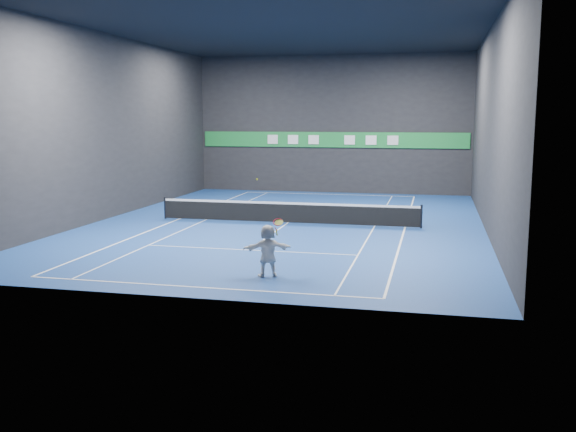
% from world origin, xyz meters
% --- Properties ---
extents(ground, '(26.00, 26.00, 0.00)m').
position_xyz_m(ground, '(0.00, 0.00, 0.00)').
color(ground, navy).
rests_on(ground, ground).
extents(ceiling, '(26.00, 26.00, 0.00)m').
position_xyz_m(ceiling, '(0.00, 0.00, 9.00)').
color(ceiling, black).
rests_on(ceiling, ground).
extents(wall_back, '(18.00, 0.10, 9.00)m').
position_xyz_m(wall_back, '(0.00, 13.00, 4.50)').
color(wall_back, black).
rests_on(wall_back, ground).
extents(wall_front, '(18.00, 0.10, 9.00)m').
position_xyz_m(wall_front, '(0.00, -13.00, 4.50)').
color(wall_front, black).
rests_on(wall_front, ground).
extents(wall_left, '(0.10, 26.00, 9.00)m').
position_xyz_m(wall_left, '(-9.00, 0.00, 4.50)').
color(wall_left, black).
rests_on(wall_left, ground).
extents(wall_right, '(0.10, 26.00, 9.00)m').
position_xyz_m(wall_right, '(9.00, 0.00, 4.50)').
color(wall_right, black).
rests_on(wall_right, ground).
extents(baseline_near, '(10.98, 0.08, 0.01)m').
position_xyz_m(baseline_near, '(0.00, -11.89, 0.00)').
color(baseline_near, white).
rests_on(baseline_near, ground).
extents(baseline_far, '(10.98, 0.08, 0.01)m').
position_xyz_m(baseline_far, '(0.00, 11.89, 0.00)').
color(baseline_far, white).
rests_on(baseline_far, ground).
extents(sideline_doubles_left, '(0.08, 23.78, 0.01)m').
position_xyz_m(sideline_doubles_left, '(-5.49, 0.00, 0.00)').
color(sideline_doubles_left, white).
rests_on(sideline_doubles_left, ground).
extents(sideline_doubles_right, '(0.08, 23.78, 0.01)m').
position_xyz_m(sideline_doubles_right, '(5.49, 0.00, 0.00)').
color(sideline_doubles_right, white).
rests_on(sideline_doubles_right, ground).
extents(sideline_singles_left, '(0.06, 23.78, 0.01)m').
position_xyz_m(sideline_singles_left, '(-4.11, 0.00, 0.00)').
color(sideline_singles_left, white).
rests_on(sideline_singles_left, ground).
extents(sideline_singles_right, '(0.06, 23.78, 0.01)m').
position_xyz_m(sideline_singles_right, '(4.11, 0.00, 0.00)').
color(sideline_singles_right, white).
rests_on(sideline_singles_right, ground).
extents(service_line_near, '(8.23, 0.06, 0.01)m').
position_xyz_m(service_line_near, '(0.00, -6.40, 0.00)').
color(service_line_near, white).
rests_on(service_line_near, ground).
extents(service_line_far, '(8.23, 0.06, 0.01)m').
position_xyz_m(service_line_far, '(0.00, 6.40, 0.00)').
color(service_line_far, white).
rests_on(service_line_far, ground).
extents(center_service_line, '(0.06, 12.80, 0.01)m').
position_xyz_m(center_service_line, '(0.00, 0.00, 0.00)').
color(center_service_line, white).
rests_on(center_service_line, ground).
extents(player, '(1.60, 1.07, 1.66)m').
position_xyz_m(player, '(1.72, -10.15, 0.83)').
color(player, white).
rests_on(player, ground).
extents(tennis_ball, '(0.06, 0.06, 0.06)m').
position_xyz_m(tennis_ball, '(1.36, -10.06, 3.05)').
color(tennis_ball, yellow).
rests_on(tennis_ball, player).
extents(tennis_net, '(12.50, 0.10, 1.07)m').
position_xyz_m(tennis_net, '(0.00, 0.00, 0.54)').
color(tennis_net, black).
rests_on(tennis_net, ground).
extents(sponsor_banner, '(17.64, 0.11, 1.00)m').
position_xyz_m(sponsor_banner, '(0.00, 12.93, 3.50)').
color(sponsor_banner, '#1D8738').
rests_on(sponsor_banner, wall_back).
extents(tennis_racket, '(0.43, 0.34, 0.60)m').
position_xyz_m(tennis_racket, '(2.04, -10.11, 1.69)').
color(tennis_racket, red).
rests_on(tennis_racket, player).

